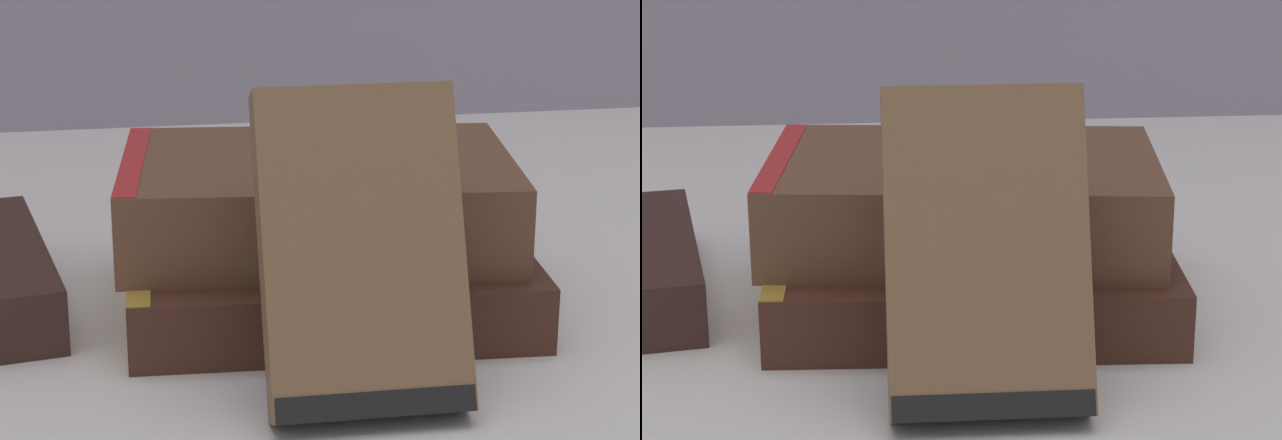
% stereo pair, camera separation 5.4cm
% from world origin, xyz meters
% --- Properties ---
extents(ground_plane, '(3.00, 3.00, 0.00)m').
position_xyz_m(ground_plane, '(0.00, 0.00, 0.00)').
color(ground_plane, silver).
extents(book_flat_bottom, '(0.22, 0.16, 0.04)m').
position_xyz_m(book_flat_bottom, '(0.01, 0.02, 0.02)').
color(book_flat_bottom, '#422319').
rests_on(book_flat_bottom, ground_plane).
extents(book_flat_top, '(0.22, 0.16, 0.05)m').
position_xyz_m(book_flat_top, '(0.01, 0.03, 0.06)').
color(book_flat_top, brown).
rests_on(book_flat_top, book_flat_bottom).
extents(book_leaning_front, '(0.09, 0.08, 0.15)m').
position_xyz_m(book_leaning_front, '(0.02, -0.09, 0.07)').
color(book_leaning_front, brown).
rests_on(book_leaning_front, ground_plane).
extents(pocket_watch, '(0.05, 0.05, 0.01)m').
position_xyz_m(pocket_watch, '(0.04, 0.03, 0.09)').
color(pocket_watch, silver).
rests_on(pocket_watch, book_flat_top).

